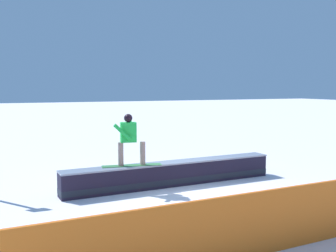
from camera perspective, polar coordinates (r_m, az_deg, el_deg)
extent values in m
plane|color=white|center=(11.25, 0.64, -8.39)|extent=(120.00, 120.00, 0.00)
cube|color=black|center=(11.18, 0.64, -6.86)|extent=(6.20, 0.74, 0.62)
cube|color=#19212D|center=(11.22, 0.64, -7.63)|extent=(6.21, 0.75, 0.15)
cube|color=gray|center=(11.12, 0.64, -5.21)|extent=(6.20, 0.80, 0.04)
cube|color=#3A7F45|center=(10.62, -5.15, -5.59)|extent=(1.59, 0.54, 0.01)
cylinder|color=gray|center=(10.52, -6.72, -3.97)|extent=(0.16, 0.16, 0.61)
cylinder|color=gray|center=(10.62, -3.61, -3.86)|extent=(0.16, 0.16, 0.61)
cube|color=green|center=(10.47, -5.65, -0.89)|extent=(0.44, 0.31, 0.52)
sphere|color=black|center=(10.44, -5.67, 1.13)|extent=(0.22, 0.22, 0.22)
cylinder|color=green|center=(10.28, -6.51, -0.87)|extent=(0.47, 0.17, 0.45)
cylinder|color=green|center=(10.65, -5.26, -0.63)|extent=(0.16, 0.11, 0.56)
cube|color=orange|center=(7.25, 17.08, -12.27)|extent=(9.61, 0.46, 1.06)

